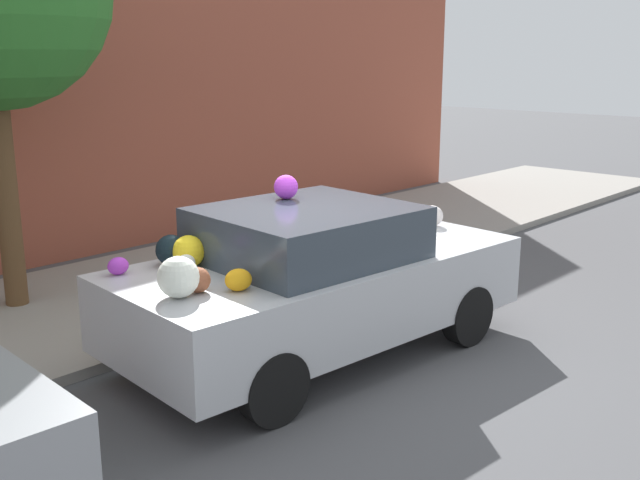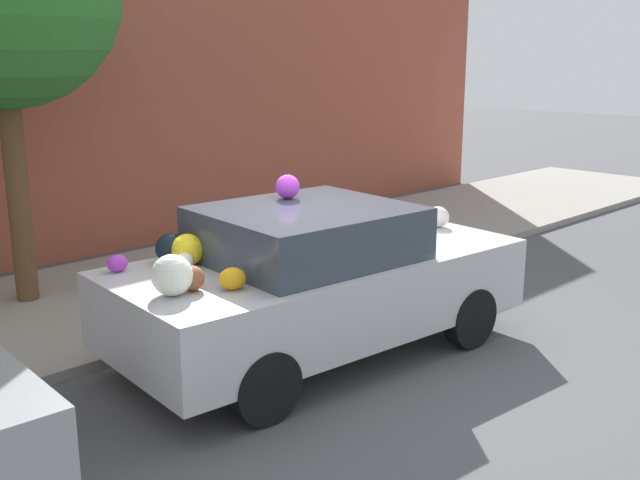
# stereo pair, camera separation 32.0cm
# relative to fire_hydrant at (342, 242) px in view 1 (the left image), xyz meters

# --- Properties ---
(ground_plane) EXTENTS (60.00, 60.00, 0.00)m
(ground_plane) POSITION_rel_fire_hydrant_xyz_m (-2.06, -1.55, -0.45)
(ground_plane) COLOR #4C4C4F
(sidewalk_curb) EXTENTS (24.00, 3.20, 0.10)m
(sidewalk_curb) POSITION_rel_fire_hydrant_xyz_m (-2.06, 1.15, -0.40)
(sidewalk_curb) COLOR gray
(sidewalk_curb) RESTS_ON ground
(building_facade) EXTENTS (18.00, 1.20, 5.40)m
(building_facade) POSITION_rel_fire_hydrant_xyz_m (-2.18, 3.37, 2.23)
(building_facade) COLOR #9E4C38
(building_facade) RESTS_ON ground
(fire_hydrant) EXTENTS (0.20, 0.20, 0.70)m
(fire_hydrant) POSITION_rel_fire_hydrant_xyz_m (0.00, 0.00, 0.00)
(fire_hydrant) COLOR red
(fire_hydrant) RESTS_ON sidewalk_curb
(art_car) EXTENTS (4.06, 2.07, 1.67)m
(art_car) POSITION_rel_fire_hydrant_xyz_m (-2.11, -1.53, 0.30)
(art_car) COLOR #B7BABF
(art_car) RESTS_ON ground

